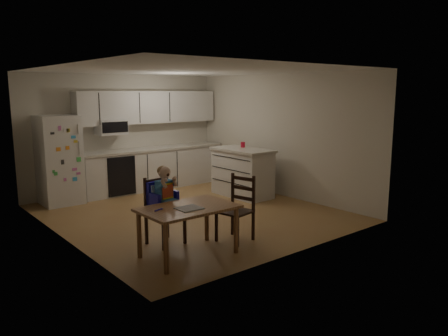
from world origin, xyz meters
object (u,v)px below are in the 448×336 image
at_px(red_cup, 243,145).
at_px(chair_booster, 163,197).
at_px(refrigerator, 59,160).
at_px(chair_side, 239,203).
at_px(dining_table, 188,213).
at_px(kitchen_island, 242,172).

height_order(red_cup, chair_booster, chair_booster).
distance_m(refrigerator, chair_side, 3.97).
xyz_separation_m(dining_table, chair_booster, (-0.01, 0.62, 0.11)).
height_order(refrigerator, red_cup, refrigerator).
height_order(refrigerator, chair_side, refrigerator).
distance_m(red_cup, chair_side, 2.96).
bearing_deg(chair_side, red_cup, 125.40).
bearing_deg(chair_side, refrigerator, -172.78).
distance_m(dining_table, chair_side, 0.95).
relative_size(refrigerator, red_cup, 15.14).
height_order(kitchen_island, dining_table, kitchen_island).
distance_m(refrigerator, chair_booster, 3.22).
relative_size(refrigerator, chair_side, 1.79).
distance_m(kitchen_island, red_cup, 0.59).
bearing_deg(refrigerator, red_cup, -26.04).
relative_size(red_cup, chair_booster, 0.10).
xyz_separation_m(refrigerator, dining_table, (0.35, -3.81, -0.28)).
bearing_deg(red_cup, kitchen_island, -134.21).
bearing_deg(refrigerator, dining_table, -84.78).
bearing_deg(refrigerator, chair_side, -70.97).
distance_m(refrigerator, dining_table, 3.84).
bearing_deg(red_cup, chair_booster, -151.45).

